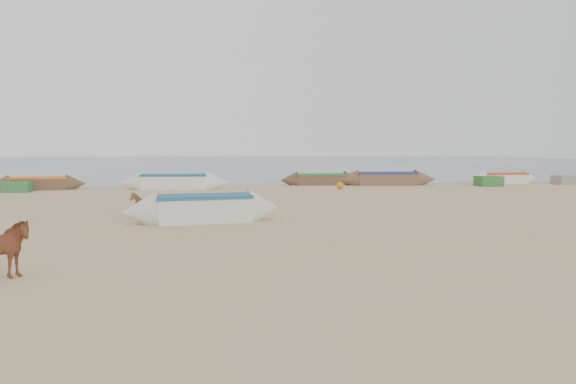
% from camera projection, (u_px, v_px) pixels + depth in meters
% --- Properties ---
extents(ground, '(140.00, 140.00, 0.00)m').
position_uv_depth(ground, '(314.00, 241.00, 14.98)').
color(ground, tan).
rests_on(ground, ground).
extents(sea, '(160.00, 160.00, 0.00)m').
position_uv_depth(sea, '(207.00, 162.00, 95.44)').
color(sea, slate).
rests_on(sea, ground).
extents(calf_front, '(0.99, 0.92, 0.95)m').
position_uv_depth(calf_front, '(141.00, 205.00, 19.80)').
color(calf_front, brown).
rests_on(calf_front, ground).
extents(near_canoe, '(5.42, 2.00, 0.92)m').
position_uv_depth(near_canoe, '(203.00, 208.00, 18.77)').
color(near_canoe, silver).
rests_on(near_canoe, ground).
extents(waterline_canoes, '(60.34, 4.62, 0.94)m').
position_uv_depth(waterline_canoes, '(236.00, 180.00, 35.18)').
color(waterline_canoes, brown).
rests_on(waterline_canoes, ground).
extents(beach_clutter, '(43.58, 4.71, 0.64)m').
position_uv_depth(beach_clutter, '(324.00, 183.00, 35.04)').
color(beach_clutter, '#306B38').
rests_on(beach_clutter, ground).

